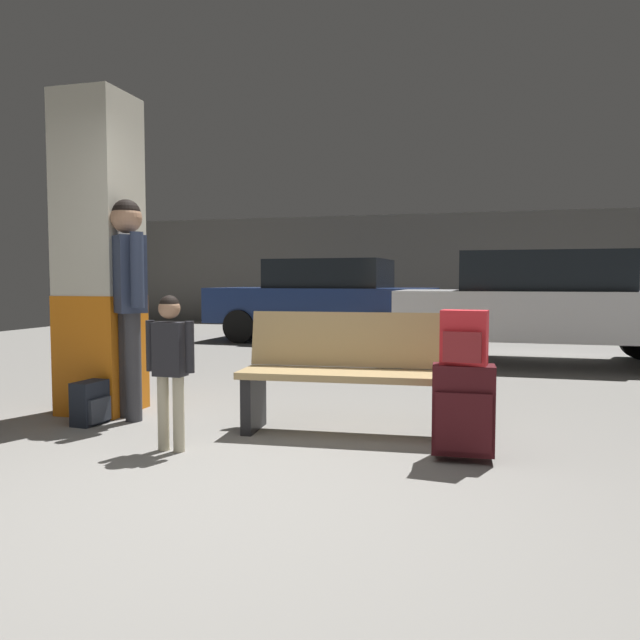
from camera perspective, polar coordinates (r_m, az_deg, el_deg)
ground_plane at (r=7.08m, az=4.02°, el=-5.89°), size 18.00×18.00×0.10m
garage_back_wall at (r=15.78m, az=10.23°, el=4.62°), size 18.00×0.12×2.80m
structural_pillar at (r=5.57m, az=-19.75°, el=5.55°), size 0.57×0.57×2.68m
bench at (r=4.57m, az=2.78°, el=-4.95°), size 1.63×0.63×0.89m
suitcase at (r=3.98m, az=13.14°, el=-8.12°), size 0.39×0.25×0.60m
backpack_bright at (r=3.91m, az=13.22°, el=-1.65°), size 0.29×0.21×0.34m
child at (r=4.16m, az=-13.74°, el=-3.22°), size 0.35×0.21×1.03m
adult at (r=5.19m, az=-17.40°, el=3.18°), size 0.48×0.43×1.78m
backpack_dark_floor at (r=5.18m, az=-20.50°, el=-7.24°), size 0.21×0.29×0.34m
parked_car_near at (r=8.87m, az=20.45°, el=1.37°), size 4.10×1.81×1.51m
parked_car_far at (r=11.38m, az=0.39°, el=2.07°), size 4.19×1.97×1.51m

